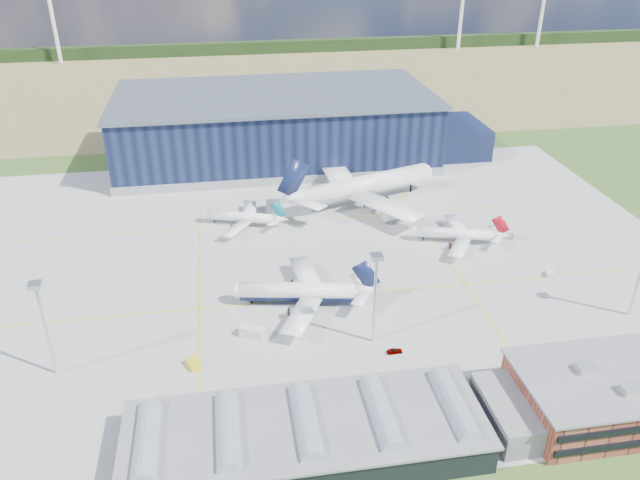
{
  "coord_description": "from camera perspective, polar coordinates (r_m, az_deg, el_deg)",
  "views": [
    {
      "loc": [
        -21.12,
        -143.05,
        88.74
      ],
      "look_at": [
        3.68,
        6.86,
        7.76
      ],
      "focal_mm": 35.0,
      "sensor_mm": 36.0,
      "label": 1
    }
  ],
  "objects": [
    {
      "name": "gse_cart_a",
      "position": [
        181.37,
        20.31,
        -2.92
      ],
      "size": [
        3.31,
        3.84,
        1.4
      ],
      "primitive_type": "cube",
      "rotation": [
        0.0,
        0.0,
        -0.43
      ],
      "color": "silver",
      "rests_on": "ground"
    },
    {
      "name": "airliner_navy",
      "position": [
        155.7,
        -1.98,
        -3.96
      ],
      "size": [
        44.48,
        43.82,
        12.48
      ],
      "primitive_type": null,
      "rotation": [
        0.0,
        0.0,
        2.96
      ],
      "color": "white",
      "rests_on": "ground"
    },
    {
      "name": "ops_building",
      "position": [
        140.49,
        26.63,
        -12.21
      ],
      "size": [
        46.0,
        23.0,
        10.9
      ],
      "color": "brown",
      "rests_on": "ground"
    },
    {
      "name": "ground",
      "position": [
        169.66,
        -0.85,
        -3.49
      ],
      "size": [
        600.0,
        600.0,
        0.0
      ],
      "primitive_type": "plane",
      "color": "#32501E",
      "rests_on": "ground"
    },
    {
      "name": "gse_van_a",
      "position": [
        147.88,
        -6.2,
        -8.39
      ],
      "size": [
        6.42,
        5.19,
        2.58
      ],
      "primitive_type": "cube",
      "rotation": [
        0.0,
        0.0,
        1.05
      ],
      "color": "silver",
      "rests_on": "ground"
    },
    {
      "name": "treeline",
      "position": [
        451.57,
        -6.85,
        17.05
      ],
      "size": [
        600.0,
        8.0,
        8.0
      ],
      "primitive_type": "cube",
      "color": "black",
      "rests_on": "ground"
    },
    {
      "name": "gse_tug_a",
      "position": [
        141.59,
        -11.51,
        -11.04
      ],
      "size": [
        3.54,
        4.26,
        1.53
      ],
      "primitive_type": "cube",
      "rotation": [
        0.0,
        0.0,
        0.42
      ],
      "color": "yellow",
      "rests_on": "ground"
    },
    {
      "name": "car_a",
      "position": [
        143.65,
        6.84,
        -10.03
      ],
      "size": [
        3.62,
        1.58,
        1.22
      ],
      "primitive_type": "imported",
      "rotation": [
        0.0,
        0.0,
        1.61
      ],
      "color": "#99999E",
      "rests_on": "ground"
    },
    {
      "name": "airliner_regional",
      "position": [
        197.21,
        -7.31,
        2.56
      ],
      "size": [
        35.95,
        35.57,
        9.22
      ],
      "primitive_type": null,
      "rotation": [
        0.0,
        0.0,
        2.8
      ],
      "color": "white",
      "rests_on": "ground"
    },
    {
      "name": "airliner_red",
      "position": [
        189.38,
        12.27,
        1.05
      ],
      "size": [
        36.41,
        35.99,
        9.57
      ],
      "primitive_type": null,
      "rotation": [
        0.0,
        0.0,
        2.85
      ],
      "color": "white",
      "rests_on": "ground"
    },
    {
      "name": "airliner_widebody",
      "position": [
        209.81,
        4.19,
        5.91
      ],
      "size": [
        76.67,
        75.84,
        19.84
      ],
      "primitive_type": null,
      "rotation": [
        0.0,
        0.0,
        0.33
      ],
      "color": "white",
      "rests_on": "ground"
    },
    {
      "name": "light_mast_center",
      "position": [
        138.28,
        5.09,
        -4.08
      ],
      "size": [
        2.6,
        2.6,
        23.0
      ],
      "color": "silver",
      "rests_on": "ground"
    },
    {
      "name": "car_b",
      "position": [
        148.4,
        22.47,
        -10.95
      ],
      "size": [
        3.38,
        1.62,
        1.07
      ],
      "primitive_type": "imported",
      "rotation": [
        0.0,
        0.0,
        1.73
      ],
      "color": "#99999E",
      "rests_on": "ground"
    },
    {
      "name": "hangar",
      "position": [
        251.19,
        -3.53,
        10.12
      ],
      "size": [
        145.0,
        62.0,
        26.1
      ],
      "color": "black",
      "rests_on": "ground"
    },
    {
      "name": "farmland",
      "position": [
        374.33,
        -6.08,
        14.19
      ],
      "size": [
        600.0,
        220.0,
        0.01
      ],
      "primitive_type": "cube",
      "color": "olive",
      "rests_on": "ground"
    },
    {
      "name": "light_mast_west",
      "position": [
        140.23,
        -24.05,
        -6.23
      ],
      "size": [
        2.6,
        2.6,
        23.0
      ],
      "color": "silver",
      "rests_on": "ground"
    },
    {
      "name": "gse_van_b",
      "position": [
        197.57,
        16.58,
        0.49
      ],
      "size": [
        5.57,
        4.7,
        2.34
      ],
      "primitive_type": "cube",
      "rotation": [
        0.0,
        0.0,
        1.01
      ],
      "color": "silver",
      "rests_on": "ground"
    },
    {
      "name": "gse_tug_b",
      "position": [
        131.16,
        -5.39,
        -14.32
      ],
      "size": [
        2.56,
        3.19,
        1.2
      ],
      "primitive_type": "cube",
      "rotation": [
        0.0,
        0.0,
        -0.28
      ],
      "color": "yellow",
      "rests_on": "ground"
    },
    {
      "name": "glass_concourse",
      "position": [
        119.78,
        0.46,
        -17.19
      ],
      "size": [
        78.0,
        23.0,
        8.6
      ],
      "color": "black",
      "rests_on": "ground"
    },
    {
      "name": "apron",
      "position": [
        178.16,
        -1.33,
        -1.82
      ],
      "size": [
        220.0,
        160.0,
        0.08
      ],
      "color": "#A5A5A0",
      "rests_on": "ground"
    }
  ]
}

